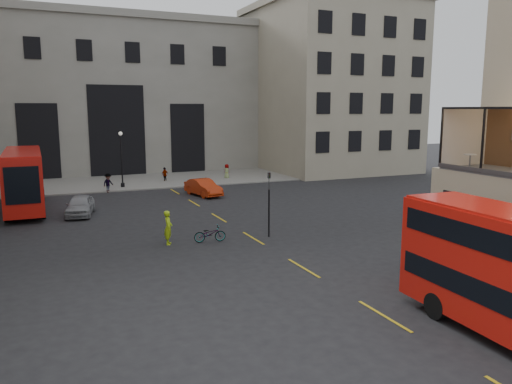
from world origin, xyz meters
name	(u,v)px	position (x,y,z in m)	size (l,w,h in m)	color
ground	(427,307)	(0.00, 0.00, 0.00)	(140.00, 140.00, 0.00)	black
gateway	(109,92)	(-5.00, 47.99, 9.39)	(35.00, 10.60, 18.00)	gray
building_right	(328,84)	(20.00, 39.97, 10.39)	(16.60, 18.60, 20.00)	#9F9780
pavement_far	(117,182)	(-6.00, 38.00, 0.06)	(40.00, 12.00, 0.12)	slate
traffic_light_near	(269,196)	(-1.00, 12.00, 2.42)	(0.16, 0.20, 3.80)	black
traffic_light_far	(13,175)	(-15.00, 28.00, 2.42)	(0.16, 0.20, 3.80)	black
street_lamp_b	(122,163)	(-6.00, 34.00, 2.39)	(0.36, 0.36, 5.33)	black
bus_far	(24,177)	(-14.22, 26.40, 2.47)	(2.62, 11.06, 4.41)	red
car_a	(80,205)	(-10.66, 22.70, 0.71)	(1.68, 4.17, 1.42)	gray
car_b	(203,187)	(-0.26, 26.97, 0.72)	(1.53, 4.38, 1.44)	#B2290A
bicycle	(210,234)	(-4.54, 12.28, 0.47)	(0.62, 1.78, 0.93)	gray
cyclist	(168,228)	(-6.80, 12.72, 0.95)	(0.69, 0.45, 1.89)	#AEDB17
pedestrian_b	(108,183)	(-7.55, 32.03, 0.85)	(1.10, 0.63, 1.71)	gray
pedestrian_c	(165,175)	(-1.38, 36.38, 0.76)	(0.89, 0.37, 1.53)	gray
pedestrian_d	(227,172)	(5.25, 36.02, 0.80)	(0.78, 0.51, 1.59)	gray
cafe_table_far	(470,159)	(5.57, 3.67, 5.07)	(0.56, 0.56, 0.70)	beige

